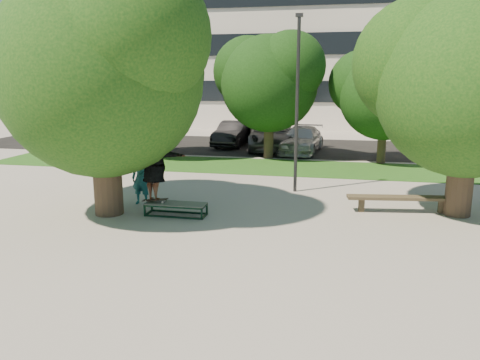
% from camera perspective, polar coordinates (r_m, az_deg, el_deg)
% --- Properties ---
extents(ground, '(120.00, 120.00, 0.00)m').
position_cam_1_polar(ground, '(12.36, -0.10, -6.55)').
color(ground, gray).
rests_on(ground, ground).
extents(grass_strip, '(30.00, 4.00, 0.02)m').
position_cam_1_polar(grass_strip, '(21.36, 7.80, 1.45)').
color(grass_strip, '#1F4F16').
rests_on(grass_strip, ground).
extents(asphalt_strip, '(40.00, 8.00, 0.01)m').
position_cam_1_polar(asphalt_strip, '(27.83, 6.72, 3.99)').
color(asphalt_strip, black).
rests_on(asphalt_strip, ground).
extents(tree_left, '(6.96, 5.95, 7.12)m').
position_cam_1_polar(tree_left, '(14.22, -16.81, 13.53)').
color(tree_left, '#38281E').
rests_on(tree_left, ground).
extents(tree_right, '(6.24, 5.33, 6.51)m').
position_cam_1_polar(tree_right, '(14.94, 25.92, 11.49)').
color(tree_right, '#38281E').
rests_on(tree_right, ground).
extents(bg_tree_left, '(5.28, 4.51, 5.77)m').
position_cam_1_polar(bg_tree_left, '(24.24, -10.16, 11.51)').
color(bg_tree_left, '#38281E').
rests_on(bg_tree_left, ground).
extents(bg_tree_mid, '(5.76, 4.92, 6.24)m').
position_cam_1_polar(bg_tree_mid, '(23.78, 3.44, 12.35)').
color(bg_tree_mid, '#38281E').
rests_on(bg_tree_mid, ground).
extents(bg_tree_right, '(5.04, 4.31, 5.43)m').
position_cam_1_polar(bg_tree_right, '(23.10, 17.11, 10.54)').
color(bg_tree_right, '#38281E').
rests_on(bg_tree_right, ground).
extents(lamppost, '(0.25, 0.15, 6.11)m').
position_cam_1_polar(lamppost, '(16.52, 6.98, 9.30)').
color(lamppost, '#2D2D30').
rests_on(lamppost, ground).
extents(office_building, '(30.00, 14.12, 16.00)m').
position_cam_1_polar(office_building, '(43.83, 6.26, 17.49)').
color(office_building, silver).
rests_on(office_building, ground).
extents(grind_box, '(1.80, 0.60, 0.38)m').
position_cam_1_polar(grind_box, '(14.03, -7.81, -3.54)').
color(grind_box, black).
rests_on(grind_box, ground).
extents(skater_rig, '(2.25, 0.92, 1.86)m').
position_cam_1_polar(skater_rig, '(13.99, -10.46, 1.18)').
color(skater_rig, white).
rests_on(skater_rig, grind_box).
extents(bystander, '(0.65, 0.44, 1.72)m').
position_cam_1_polar(bystander, '(15.34, -11.96, 0.26)').
color(bystander, '#175559').
rests_on(bystander, ground).
extents(bench, '(3.28, 0.88, 0.50)m').
position_cam_1_polar(bench, '(14.97, 19.11, -2.20)').
color(bench, '#473D2A').
rests_on(bench, ground).
extents(car_silver_a, '(1.96, 4.07, 1.34)m').
position_cam_1_polar(car_silver_a, '(27.35, -11.44, 5.09)').
color(car_silver_a, '#A9A8AD').
rests_on(car_silver_a, asphalt_strip).
extents(car_dark, '(1.82, 4.53, 1.46)m').
position_cam_1_polar(car_dark, '(28.23, -0.81, 5.68)').
color(car_dark, black).
rests_on(car_dark, asphalt_strip).
extents(car_grey, '(3.49, 5.97, 1.56)m').
position_cam_1_polar(car_grey, '(26.81, 3.85, 5.41)').
color(car_grey, '#5C5B60').
rests_on(car_grey, asphalt_strip).
extents(car_silver_b, '(2.45, 4.98, 1.39)m').
position_cam_1_polar(car_silver_b, '(25.79, 7.48, 4.86)').
color(car_silver_b, '#AAAAAF').
rests_on(car_silver_b, asphalt_strip).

